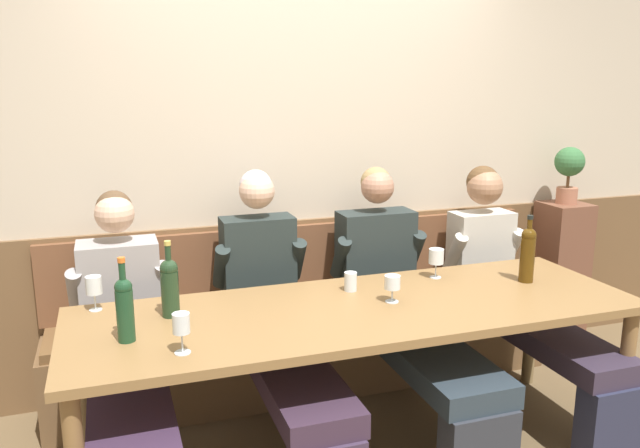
% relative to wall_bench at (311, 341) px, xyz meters
% --- Properties ---
extents(room_wall_back, '(6.80, 0.08, 2.80)m').
position_rel_wall_bench_xyz_m(room_wall_back, '(0.00, 0.26, 1.12)').
color(room_wall_back, '#C3B39C').
rests_on(room_wall_back, ground).
extents(wood_wainscot_panel, '(6.80, 0.03, 0.96)m').
position_rel_wall_bench_xyz_m(wood_wainscot_panel, '(0.00, 0.21, 0.20)').
color(wood_wainscot_panel, brown).
rests_on(wood_wainscot_panel, ground).
extents(wall_bench, '(2.93, 0.42, 0.94)m').
position_rel_wall_bench_xyz_m(wall_bench, '(0.00, 0.00, 0.00)').
color(wall_bench, brown).
rests_on(wall_bench, ground).
extents(dining_table, '(2.63, 0.86, 0.75)m').
position_rel_wall_bench_xyz_m(dining_table, '(0.00, -0.73, 0.40)').
color(dining_table, olive).
rests_on(dining_table, ground).
extents(person_left_seat, '(0.50, 1.33, 1.23)m').
position_rel_wall_bench_xyz_m(person_left_seat, '(-1.04, -0.39, 0.32)').
color(person_left_seat, '#2C2E3C').
rests_on(person_left_seat, ground).
extents(person_right_seat, '(0.50, 1.32, 1.31)m').
position_rel_wall_bench_xyz_m(person_right_seat, '(-0.31, -0.40, 0.33)').
color(person_right_seat, '#372A3F').
rests_on(person_right_seat, ground).
extents(person_center_right_seat, '(0.54, 1.32, 1.29)m').
position_rel_wall_bench_xyz_m(person_center_right_seat, '(0.39, -0.40, 0.32)').
color(person_center_right_seat, '#2A2D35').
rests_on(person_center_right_seat, ground).
extents(person_center_left_seat, '(0.48, 1.33, 1.27)m').
position_rel_wall_bench_xyz_m(person_center_left_seat, '(1.10, -0.39, 0.34)').
color(person_center_left_seat, '#25283E').
rests_on(person_center_left_seat, ground).
extents(wine_bottle_green_tall, '(0.07, 0.07, 0.35)m').
position_rel_wall_bench_xyz_m(wine_bottle_green_tall, '(-1.03, -0.80, 0.62)').
color(wine_bottle_green_tall, '#1A3D23').
rests_on(wine_bottle_green_tall, dining_table).
extents(wine_bottle_clear_water, '(0.08, 0.08, 0.34)m').
position_rel_wall_bench_xyz_m(wine_bottle_clear_water, '(-0.84, -0.58, 0.62)').
color(wine_bottle_clear_water, '#20371F').
rests_on(wine_bottle_clear_water, dining_table).
extents(wine_bottle_amber_mid, '(0.07, 0.07, 0.35)m').
position_rel_wall_bench_xyz_m(wine_bottle_amber_mid, '(0.95, -0.67, 0.63)').
color(wine_bottle_amber_mid, '#482F0B').
rests_on(wine_bottle_amber_mid, dining_table).
extents(wine_glass_right_end, '(0.07, 0.07, 0.16)m').
position_rel_wall_bench_xyz_m(wine_glass_right_end, '(-0.84, -0.99, 0.58)').
color(wine_glass_right_end, silver).
rests_on(wine_glass_right_end, dining_table).
extents(wine_glass_center_rear, '(0.07, 0.07, 0.13)m').
position_rel_wall_bench_xyz_m(wine_glass_center_rear, '(0.16, -0.73, 0.56)').
color(wine_glass_center_rear, silver).
rests_on(wine_glass_center_rear, dining_table).
extents(wine_glass_left_end, '(0.08, 0.08, 0.16)m').
position_rel_wall_bench_xyz_m(wine_glass_left_end, '(0.54, -0.46, 0.58)').
color(wine_glass_left_end, silver).
rests_on(wine_glass_left_end, dining_table).
extents(wine_glass_by_bottle, '(0.07, 0.07, 0.16)m').
position_rel_wall_bench_xyz_m(wine_glass_by_bottle, '(-1.16, -0.39, 0.58)').
color(wine_glass_by_bottle, silver).
rests_on(wine_glass_by_bottle, dining_table).
extents(water_tumbler_right, '(0.06, 0.06, 0.09)m').
position_rel_wall_bench_xyz_m(water_tumbler_right, '(0.04, -0.51, 0.52)').
color(water_tumbler_right, silver).
rests_on(water_tumbler_right, dining_table).
extents(corner_pedestal, '(0.28, 0.28, 0.99)m').
position_rel_wall_bench_xyz_m(corner_pedestal, '(1.76, 0.03, 0.21)').
color(corner_pedestal, brown).
rests_on(corner_pedestal, ground).
extents(potted_plant, '(0.19, 0.19, 0.37)m').
position_rel_wall_bench_xyz_m(potted_plant, '(1.76, 0.03, 0.93)').
color(potted_plant, '#A4664C').
rests_on(potted_plant, corner_pedestal).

